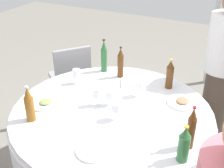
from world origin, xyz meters
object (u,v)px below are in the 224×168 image
Objects in this scene: wine_glass_left at (77,74)px; bottle_green_mid at (184,145)px; bottle_brown_north at (191,129)px; bottle_amber_south at (29,105)px; plate_right at (94,150)px; bottle_brown_rear at (170,75)px; plate_outer at (46,103)px; wine_glass_far at (139,86)px; dining_table at (112,125)px; wine_glass_south at (110,95)px; wine_glass_front at (97,93)px; wine_glass_rear at (116,108)px; plate_left at (182,102)px; bottle_brown_front at (121,63)px; person_south at (221,72)px; chair_far at (71,75)px; bottle_green_near at (104,57)px.

bottle_green_mid is at bearing -116.04° from wine_glass_left.
bottle_brown_north reaches higher than bottle_green_mid.
plate_right is (-0.09, -0.58, -0.12)m from bottle_amber_south.
bottle_brown_rear reaches higher than plate_outer.
bottle_brown_rear is 0.31m from wine_glass_far.
dining_table is 11.80× the size of wine_glass_south.
bottle_brown_north reaches higher than wine_glass_front.
wine_glass_rear is 0.39m from plate_right.
wine_glass_far reaches higher than dining_table.
bottle_brown_north is 0.55m from plate_left.
bottle_brown_front reaches higher than dining_table.
wine_glass_rear is 0.60m from plate_outer.
person_south reaches higher than wine_glass_south.
plate_outer is at bearing 115.55° from wine_glass_front.
bottle_green_mid is 1.17m from bottle_brown_front.
wine_glass_left is 0.60× the size of plate_outer.
bottle_brown_north is at bearing -80.83° from chair_far.
bottle_green_mid is 1.84m from chair_far.
bottle_brown_front is 2.14× the size of wine_glass_rear.
bottle_brown_front is 0.51m from wine_glass_south.
bottle_amber_south reaches higher than chair_far.
person_south is (0.38, -0.85, -0.06)m from bottle_brown_front.
wine_glass_left is (-0.05, 0.58, -0.00)m from wine_glass_far.
bottle_brown_north is 0.56m from wine_glass_rear.
plate_right is (-0.76, -0.01, -0.09)m from wine_glass_far.
dining_table is 6.70× the size of plate_right.
dining_table is 1.83× the size of chair_far.
plate_left is (-0.20, -0.65, -0.13)m from bottle_brown_front.
bottle_brown_rear reaches higher than dining_table.
bottle_green_near is 1.10m from person_south.
bottle_green_mid is 1.83× the size of wine_glass_far.
dining_table is at bearing 64.57° from bottle_green_mid.
bottle_green_mid is 1.08× the size of plate_right.
wine_glass_left is (0.40, 1.11, -0.05)m from bottle_brown_north.
person_south reaches higher than wine_glass_left.
dining_table is 0.59m from plate_left.
wine_glass_far is (0.67, -0.58, -0.03)m from bottle_amber_south.
wine_glass_rear is at bearing -115.53° from wine_glass_front.
bottle_brown_rear is (-0.04, -0.66, -0.02)m from bottle_green_near.
bottle_brown_north is at bearing -96.62° from wine_glass_rear.
bottle_green_mid is 0.56m from plate_right.
wine_glass_rear reaches higher than plate_left.
bottle_brown_rear is at bearing 41.63° from plate_left.
wine_glass_front is at bearing 27.33° from plate_right.
bottle_amber_south is (-0.09, 1.10, 0.01)m from bottle_green_mid.
bottle_brown_front is 1.29× the size of plate_outer.
bottle_brown_front is at bearing 44.24° from bottle_green_mid.
bottle_green_near reaches higher than wine_glass_far.
wine_glass_south reaches higher than plate_outer.
plate_outer is (-0.07, 0.59, -0.09)m from wine_glass_rear.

